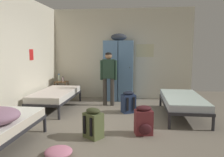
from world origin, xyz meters
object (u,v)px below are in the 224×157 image
backpack_olive (94,124)px  person_traveler (109,74)px  clothes_pile_pink (58,152)px  bed_right (183,101)px  lotion_bottle (63,79)px  backpack_maroon (144,121)px  shelf_unit (62,88)px  water_bottle (59,78)px  backpack_navy (128,102)px  bed_left_rear (56,95)px  locker_bank (119,69)px

backpack_olive → person_traveler: bearing=91.2°
clothes_pile_pink → person_traveler: bearing=83.9°
bed_right → lotion_bottle: 3.73m
backpack_maroon → shelf_unit: bearing=133.1°
shelf_unit → backpack_olive: size_ratio=1.04×
water_bottle → clothes_pile_pink: bearing=-70.1°
water_bottle → backpack_navy: water_bottle is taller
shelf_unit → bed_left_rear: (0.25, -1.15, 0.04)m
bed_left_rear → person_traveler: bearing=20.1°
locker_bank → clothes_pile_pink: size_ratio=4.96×
person_traveler → clothes_pile_pink: (-0.33, -3.10, -0.85)m
bed_right → backpack_olive: bearing=-140.1°
bed_right → shelf_unit: bearing=157.2°
shelf_unit → clothes_pile_pink: 3.98m
backpack_maroon → clothes_pile_pink: 1.64m
lotion_bottle → backpack_olive: 3.39m
bed_right → water_bottle: (-3.58, 1.49, 0.30)m
bed_left_rear → lotion_bottle: bearing=99.2°
backpack_olive → water_bottle: bearing=120.0°
locker_bank → backpack_navy: size_ratio=3.76×
shelf_unit → bed_right: (3.50, -1.47, 0.04)m
shelf_unit → clothes_pile_pink: size_ratio=1.37×
shelf_unit → backpack_navy: shelf_unit is taller
backpack_maroon → backpack_navy: bearing=103.9°
locker_bank → backpack_navy: bearing=-75.0°
locker_bank → backpack_olive: (-0.17, -3.08, -0.71)m
shelf_unit → water_bottle: (-0.08, 0.02, 0.34)m
shelf_unit → backpack_navy: 2.56m
bed_left_rear → backpack_olive: bearing=-52.6°
bed_right → person_traveler: (-1.88, 0.82, 0.53)m
backpack_navy → water_bottle: bearing=149.9°
lotion_bottle → backpack_maroon: (2.49, -2.70, -0.39)m
bed_left_rear → lotion_bottle: lotion_bottle is taller
locker_bank → water_bottle: size_ratio=8.47×
shelf_unit → bed_left_rear: shelf_unit is taller
locker_bank → backpack_maroon: locker_bank is taller
shelf_unit → backpack_olive: bearing=-60.9°
water_bottle → shelf_unit: bearing=-14.0°
bed_left_rear → clothes_pile_pink: bed_left_rear is taller
locker_bank → person_traveler: 0.77m
locker_bank → shelf_unit: locker_bank is taller
shelf_unit → lotion_bottle: lotion_bottle is taller
shelf_unit → person_traveler: bearing=-21.9°
water_bottle → clothes_pile_pink: 4.06m
bed_right → lotion_bottle: (-3.43, 1.43, 0.27)m
bed_left_rear → bed_right: 3.27m
locker_bank → backpack_maroon: bearing=-75.5°
locker_bank → water_bottle: bearing=-178.1°
bed_left_rear → backpack_olive: backpack_olive is taller
bed_left_rear → backpack_maroon: backpack_maroon is taller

